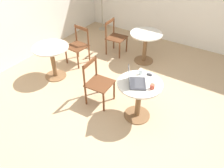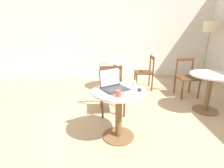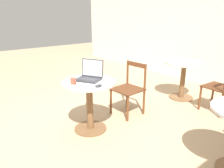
{
  "view_description": "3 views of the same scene",
  "coord_description": "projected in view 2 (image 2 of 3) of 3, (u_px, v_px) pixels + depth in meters",
  "views": [
    {
      "loc": [
        -2.46,
        -1.15,
        2.82
      ],
      "look_at": [
        -0.04,
        0.42,
        0.6
      ],
      "focal_mm": 35.0,
      "sensor_mm": 36.0,
      "label": 1
    },
    {
      "loc": [
        -0.13,
        -2.21,
        1.55
      ],
      "look_at": [
        0.02,
        0.42,
        0.67
      ],
      "focal_mm": 28.0,
      "sensor_mm": 36.0,
      "label": 2
    },
    {
      "loc": [
        2.48,
        -1.54,
        1.61
      ],
      "look_at": [
        0.19,
        0.29,
        0.65
      ],
      "focal_mm": 35.0,
      "sensor_mm": 36.0,
      "label": 3
    }
  ],
  "objects": [
    {
      "name": "laptop",
      "position": [
        114.0,
        85.0,
        2.38
      ],
      "size": [
        0.43,
        0.41,
        0.27
      ],
      "color": "#2D2D33",
      "rests_on": "cafe_table_near"
    },
    {
      "name": "floor_lamp",
      "position": [
        210.0,
        29.0,
        4.78
      ],
      "size": [
        0.37,
        0.37,
        1.67
      ],
      "color": "#9E937F",
      "rests_on": "ground_plane"
    },
    {
      "name": "ground_plane",
      "position": [
        112.0,
        135.0,
        2.6
      ],
      "size": [
        16.0,
        16.0,
        0.0
      ],
      "primitive_type": "plane",
      "color": "tan"
    },
    {
      "name": "chair_near_back",
      "position": [
        112.0,
        90.0,
        3.2
      ],
      "size": [
        0.46,
        0.46,
        0.84
      ],
      "color": "brown",
      "rests_on": "ground_plane"
    },
    {
      "name": "mug",
      "position": [
        118.0,
        93.0,
        2.12
      ],
      "size": [
        0.11,
        0.07,
        0.08
      ],
      "color": "#C64C38",
      "rests_on": "cafe_table_near"
    },
    {
      "name": "wall_back",
      "position": [
        106.0,
        33.0,
        5.22
      ],
      "size": [
        9.4,
        0.06,
        2.7
      ],
      "color": "white",
      "rests_on": "ground_plane"
    },
    {
      "name": "cafe_table_far",
      "position": [
        115.0,
        69.0,
        4.38
      ],
      "size": [
        0.73,
        0.73,
        0.73
      ],
      "color": "brown",
      "rests_on": "ground_plane"
    },
    {
      "name": "chair_far_right",
      "position": [
        145.0,
        72.0,
        4.4
      ],
      "size": [
        0.46,
        0.46,
        0.84
      ],
      "color": "brown",
      "rests_on": "ground_plane"
    },
    {
      "name": "chair_mid_back",
      "position": [
        187.0,
        77.0,
        3.98
      ],
      "size": [
        0.45,
        0.45,
        0.84
      ],
      "color": "brown",
      "rests_on": "ground_plane"
    },
    {
      "name": "drinking_glass",
      "position": [
        134.0,
        84.0,
        2.44
      ],
      "size": [
        0.06,
        0.06,
        0.09
      ],
      "color": "silver",
      "rests_on": "cafe_table_near"
    },
    {
      "name": "cafe_table_near",
      "position": [
        119.0,
        104.0,
        2.41
      ],
      "size": [
        0.73,
        0.73,
        0.73
      ],
      "color": "brown",
      "rests_on": "ground_plane"
    },
    {
      "name": "mouse",
      "position": [
        140.0,
        90.0,
        2.32
      ],
      "size": [
        0.06,
        0.1,
        0.03
      ],
      "color": "#2D2D33",
      "rests_on": "cafe_table_near"
    },
    {
      "name": "cafe_table_mid",
      "position": [
        210.0,
        85.0,
        3.19
      ],
      "size": [
        0.73,
        0.73,
        0.73
      ],
      "color": "brown",
      "rests_on": "ground_plane"
    }
  ]
}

